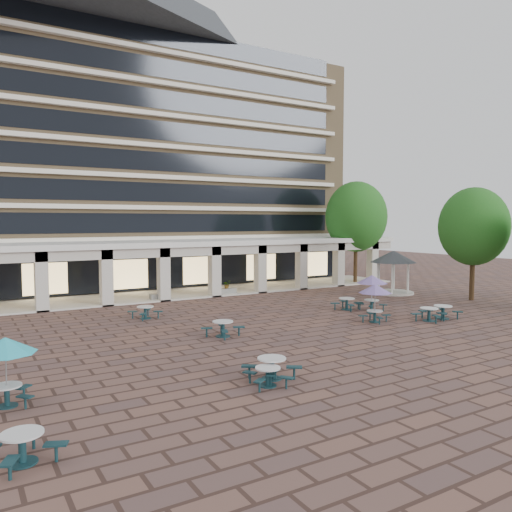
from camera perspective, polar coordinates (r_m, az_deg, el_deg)
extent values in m
plane|color=brown|center=(28.05, 2.67, -8.26)|extent=(120.00, 120.00, 0.00)
cube|color=#A2845B|center=(50.90, -13.61, 9.58)|extent=(40.00, 15.00, 22.00)
cube|color=white|center=(43.34, -10.42, 2.02)|extent=(36.80, 0.50, 0.35)
cube|color=black|center=(43.53, -10.54, 3.73)|extent=(35.20, 0.05, 1.60)
cube|color=white|center=(43.33, -10.46, 5.45)|extent=(36.80, 0.50, 0.35)
cube|color=black|center=(43.60, -10.59, 7.15)|extent=(35.20, 0.05, 1.60)
cube|color=white|center=(43.48, -10.50, 8.88)|extent=(36.80, 0.50, 0.35)
cube|color=black|center=(43.82, -10.63, 10.55)|extent=(35.20, 0.05, 1.60)
cube|color=white|center=(43.78, -10.55, 12.27)|extent=(36.80, 0.50, 0.35)
cube|color=black|center=(44.20, -10.68, 13.90)|extent=(35.20, 0.05, 1.60)
cube|color=white|center=(44.23, -10.59, 15.61)|extent=(36.80, 0.50, 0.35)
cube|color=black|center=(44.72, -10.72, 17.18)|extent=(35.20, 0.05, 1.60)
cube|color=white|center=(44.83, -10.64, 18.86)|extent=(36.80, 0.50, 0.35)
cube|color=black|center=(45.39, -10.77, 20.38)|extent=(35.20, 0.05, 1.60)
cube|color=white|center=(45.57, -10.68, 22.02)|extent=(36.80, 0.50, 0.35)
cube|color=black|center=(46.19, -10.81, 23.47)|extent=(35.20, 0.05, 1.60)
cube|color=white|center=(40.79, -9.05, 1.49)|extent=(42.00, 6.60, 0.40)
cube|color=beige|center=(38.19, -7.45, 0.66)|extent=(42.00, 0.30, 0.90)
cube|color=black|center=(43.47, -10.35, -1.55)|extent=(38.00, 0.15, 3.20)
cube|color=beige|center=(41.18, -8.99, -4.28)|extent=(42.00, 6.00, 0.12)
cube|color=beige|center=(35.74, -23.32, -2.68)|extent=(0.80, 0.80, 4.00)
cube|color=beige|center=(36.53, -16.74, -2.38)|extent=(0.80, 0.80, 4.00)
cube|color=beige|center=(37.77, -10.52, -2.07)|extent=(0.80, 0.80, 4.00)
cube|color=beige|center=(39.43, -4.76, -1.76)|extent=(0.80, 0.80, 4.00)
cube|color=beige|center=(41.46, 0.49, -1.47)|extent=(0.80, 0.80, 4.00)
cube|color=beige|center=(43.80, 5.21, -1.19)|extent=(0.80, 0.80, 4.00)
cube|color=beige|center=(46.40, 9.42, -0.94)|extent=(0.80, 0.80, 4.00)
cube|color=beige|center=(49.24, 13.17, -0.71)|extent=(0.80, 0.80, 4.00)
cube|color=#FFD88C|center=(40.99, -22.94, -2.41)|extent=(3.20, 0.08, 2.40)
cube|color=#FFD88C|center=(42.34, -14.33, -2.02)|extent=(3.20, 0.08, 2.40)
cube|color=#FFD88C|center=(44.57, -6.42, -1.63)|extent=(3.20, 0.08, 2.40)
cube|color=#FFD88C|center=(47.57, 0.61, -1.25)|extent=(3.20, 0.08, 2.40)
cube|color=#FFD88C|center=(51.19, 6.73, -0.90)|extent=(3.20, 0.08, 2.40)
cylinder|color=#153C41|center=(14.47, -25.11, -20.59)|extent=(0.72, 0.72, 0.04)
cylinder|color=#153C41|center=(14.34, -25.15, -19.42)|extent=(0.19, 0.19, 0.68)
cylinder|color=silver|center=(14.19, -25.20, -17.90)|extent=(1.03, 1.03, 0.05)
cube|color=#153C41|center=(15.00, -24.10, -17.86)|extent=(0.50, 0.63, 0.05)
cylinder|color=#153C41|center=(15.09, -24.07, -18.70)|extent=(0.08, 0.08, 0.43)
cube|color=#153C41|center=(13.61, -26.34, -20.26)|extent=(0.50, 0.63, 0.05)
cylinder|color=#153C41|center=(13.71, -26.31, -21.16)|extent=(0.08, 0.08, 0.43)
cube|color=#153C41|center=(14.07, -21.89, -19.31)|extent=(0.63, 0.50, 0.05)
cylinder|color=#153C41|center=(14.16, -21.87, -20.19)|extent=(0.08, 0.08, 0.43)
cylinder|color=#153C41|center=(19.39, 1.81, -13.80)|extent=(0.76, 0.76, 0.04)
cylinder|color=#153C41|center=(19.29, 1.81, -12.85)|extent=(0.20, 0.20, 0.72)
cylinder|color=silver|center=(19.17, 1.81, -11.61)|extent=(1.09, 1.09, 0.05)
cube|color=#153C41|center=(20.07, 1.91, -11.83)|extent=(0.59, 0.66, 0.05)
cylinder|color=#153C41|center=(20.14, 1.91, -12.51)|extent=(0.09, 0.09, 0.46)
cube|color=#153C41|center=(19.31, -0.76, -12.47)|extent=(0.66, 0.59, 0.05)
cylinder|color=#153C41|center=(19.38, -0.76, -13.17)|extent=(0.09, 0.09, 0.46)
cube|color=#153C41|center=(18.45, 1.70, -13.26)|extent=(0.59, 0.66, 0.05)
cylinder|color=#153C41|center=(18.53, 1.70, -14.00)|extent=(0.09, 0.09, 0.46)
cube|color=#153C41|center=(19.25, 4.39, -12.53)|extent=(0.66, 0.59, 0.05)
cylinder|color=#153C41|center=(19.32, 4.39, -13.24)|extent=(0.09, 0.09, 0.46)
cylinder|color=#153C41|center=(31.73, 19.14, -6.99)|extent=(0.73, 0.73, 0.04)
cylinder|color=#153C41|center=(31.68, 19.16, -6.42)|extent=(0.19, 0.19, 0.69)
cylinder|color=silver|center=(31.60, 19.17, -5.67)|extent=(1.05, 1.05, 0.05)
cube|color=#153C41|center=(32.37, 18.47, -5.97)|extent=(0.49, 0.65, 0.05)
cylinder|color=#153C41|center=(32.41, 18.46, -6.39)|extent=(0.08, 0.08, 0.44)
cube|color=#153C41|center=(31.28, 17.83, -6.30)|extent=(0.65, 0.49, 0.05)
cylinder|color=#153C41|center=(31.32, 17.82, -6.74)|extent=(0.08, 0.08, 0.44)
cube|color=#153C41|center=(30.95, 19.89, -6.46)|extent=(0.49, 0.65, 0.05)
cylinder|color=#153C41|center=(30.99, 19.88, -6.90)|extent=(0.08, 0.08, 0.44)
cube|color=#153C41|center=(32.05, 20.46, -6.12)|extent=(0.65, 0.49, 0.05)
cylinder|color=#153C41|center=(32.09, 20.45, -6.54)|extent=(0.08, 0.08, 0.44)
cylinder|color=#153C41|center=(18.56, -26.54, -15.07)|extent=(0.65, 0.65, 0.04)
cylinder|color=#153C41|center=(18.47, -26.57, -14.23)|extent=(0.17, 0.17, 0.61)
cylinder|color=silver|center=(18.36, -26.61, -13.13)|extent=(0.93, 0.93, 0.05)
cube|color=#153C41|center=(18.93, -25.02, -13.41)|extent=(0.55, 0.53, 0.05)
cylinder|color=#153C41|center=(19.00, -25.00, -14.02)|extent=(0.07, 0.07, 0.39)
cube|color=#153C41|center=(17.96, -24.88, -14.36)|extent=(0.53, 0.55, 0.05)
cylinder|color=#153C41|center=(18.03, -24.86, -15.00)|extent=(0.07, 0.07, 0.39)
cylinder|color=gray|center=(18.24, -26.65, -11.82)|extent=(0.05, 0.05, 2.22)
cone|color=#28ADC7|center=(18.02, -26.74, -9.13)|extent=(1.94, 1.94, 0.51)
cylinder|color=#153C41|center=(18.62, 1.35, -14.58)|extent=(0.64, 0.64, 0.04)
cylinder|color=#153C41|center=(18.53, 1.35, -13.74)|extent=(0.17, 0.17, 0.61)
cylinder|color=silver|center=(18.43, 1.36, -12.65)|extent=(0.92, 0.92, 0.05)
cube|color=#153C41|center=(19.13, 2.24, -12.85)|extent=(0.56, 0.50, 0.05)
cylinder|color=#153C41|center=(19.20, 2.24, -13.46)|extent=(0.07, 0.07, 0.39)
cube|color=#153C41|center=(18.79, -0.70, -13.17)|extent=(0.50, 0.56, 0.05)
cylinder|color=#153C41|center=(18.85, -0.70, -13.78)|extent=(0.07, 0.07, 0.39)
cube|color=#153C41|center=(17.88, 0.41, -14.07)|extent=(0.56, 0.50, 0.05)
cylinder|color=#153C41|center=(17.95, 0.41, -14.71)|extent=(0.07, 0.07, 0.39)
cube|color=#153C41|center=(18.24, 3.48, -13.71)|extent=(0.50, 0.56, 0.05)
cylinder|color=#153C41|center=(18.31, 3.48, -14.34)|extent=(0.07, 0.07, 0.39)
cylinder|color=#153C41|center=(30.50, 13.40, -7.33)|extent=(0.65, 0.65, 0.04)
cylinder|color=#153C41|center=(30.44, 13.41, -6.80)|extent=(0.17, 0.17, 0.61)
cylinder|color=silver|center=(30.38, 13.42, -6.12)|extent=(0.92, 0.92, 0.05)
cube|color=#153C41|center=(31.08, 12.91, -6.38)|extent=(0.43, 0.57, 0.05)
cylinder|color=#153C41|center=(31.12, 12.91, -6.76)|extent=(0.07, 0.07, 0.39)
cube|color=#153C41|center=(30.16, 12.14, -6.68)|extent=(0.57, 0.43, 0.05)
cylinder|color=#153C41|center=(30.20, 12.13, -7.08)|extent=(0.07, 0.07, 0.39)
cube|color=#153C41|center=(29.77, 13.94, -6.85)|extent=(0.43, 0.57, 0.05)
cylinder|color=#153C41|center=(29.81, 13.93, -7.25)|extent=(0.07, 0.07, 0.39)
cube|color=#153C41|center=(30.70, 14.67, -6.54)|extent=(0.57, 0.43, 0.05)
cylinder|color=#153C41|center=(30.74, 14.66, -6.93)|extent=(0.07, 0.07, 0.39)
cylinder|color=gray|center=(30.30, 13.44, -5.31)|extent=(0.05, 0.05, 2.21)
cone|color=#7C64AE|center=(30.18, 13.46, -3.67)|extent=(1.94, 1.94, 0.51)
cylinder|color=#153C41|center=(32.76, 20.56, -6.68)|extent=(0.75, 0.75, 0.04)
cylinder|color=#153C41|center=(32.70, 20.57, -6.11)|extent=(0.19, 0.19, 0.71)
cylinder|color=silver|center=(32.63, 20.59, -5.37)|extent=(1.07, 1.07, 0.05)
cube|color=#153C41|center=(33.51, 20.48, -5.67)|extent=(0.64, 0.62, 0.05)
cylinder|color=#153C41|center=(33.55, 20.47, -6.08)|extent=(0.09, 0.09, 0.45)
cube|color=#153C41|center=(32.63, 19.11, -5.89)|extent=(0.62, 0.64, 0.05)
cylinder|color=#153C41|center=(32.68, 19.10, -6.31)|extent=(0.09, 0.09, 0.45)
cube|color=#153C41|center=(31.86, 20.69, -6.16)|extent=(0.64, 0.62, 0.05)
cylinder|color=#153C41|center=(31.90, 20.68, -6.60)|extent=(0.09, 0.09, 0.45)
cube|color=#153C41|center=(32.76, 22.05, -5.92)|extent=(0.62, 0.64, 0.05)
cylinder|color=#153C41|center=(32.80, 22.04, -6.35)|extent=(0.09, 0.09, 0.45)
cylinder|color=#153C41|center=(26.14, -3.81, -9.12)|extent=(0.75, 0.75, 0.04)
cylinder|color=#153C41|center=(26.07, -3.81, -8.41)|extent=(0.19, 0.19, 0.71)
cylinder|color=silver|center=(25.98, -3.81, -7.48)|extent=(1.07, 1.07, 0.05)
cube|color=#153C41|center=(26.86, -4.00, -7.78)|extent=(0.49, 0.66, 0.05)
cylinder|color=#153C41|center=(26.91, -4.00, -8.30)|extent=(0.09, 0.09, 0.45)
cube|color=#153C41|center=(25.97, -5.67, -8.20)|extent=(0.66, 0.49, 0.05)
cylinder|color=#153C41|center=(26.02, -5.66, -8.73)|extent=(0.09, 0.09, 0.45)
cube|color=#153C41|center=(25.23, -3.61, -8.55)|extent=(0.49, 0.66, 0.05)
cylinder|color=#153C41|center=(25.28, -3.60, -9.10)|extent=(0.09, 0.09, 0.45)
cube|color=#153C41|center=(26.14, -1.97, -8.10)|extent=(0.66, 0.49, 0.05)
cylinder|color=#153C41|center=(26.19, -1.97, -8.63)|extent=(0.09, 0.09, 0.45)
cylinder|color=#153C41|center=(31.48, -12.52, -6.96)|extent=(0.70, 0.70, 0.04)
cylinder|color=#153C41|center=(31.42, -12.53, -6.40)|extent=(0.18, 0.18, 0.66)
cylinder|color=silver|center=(31.35, -12.54, -5.68)|extent=(1.00, 1.00, 0.05)
cube|color=#153C41|center=(32.16, -12.25, -5.96)|extent=(0.52, 0.62, 0.05)
cylinder|color=#153C41|center=(32.20, -12.24, -6.36)|extent=(0.08, 0.08, 0.42)
cube|color=#153C41|center=(31.57, -13.93, -6.17)|extent=(0.62, 0.52, 0.05)
cylinder|color=#153C41|center=(31.61, -13.93, -6.58)|extent=(0.08, 0.08, 0.42)
cube|color=#153C41|center=(30.65, -12.84, -6.46)|extent=(0.52, 0.62, 0.05)
cylinder|color=#153C41|center=(30.69, -12.83, -6.88)|extent=(0.08, 0.08, 0.42)
cube|color=#153C41|center=(31.25, -11.12, -6.23)|extent=(0.62, 0.52, 0.05)
cylinder|color=#153C41|center=(31.29, -11.12, -6.65)|extent=(0.08, 0.08, 0.42)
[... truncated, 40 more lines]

